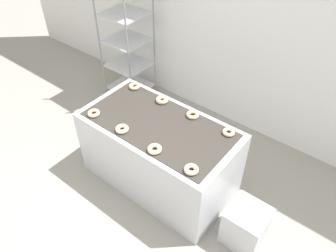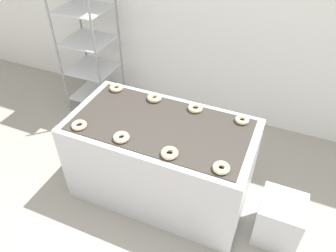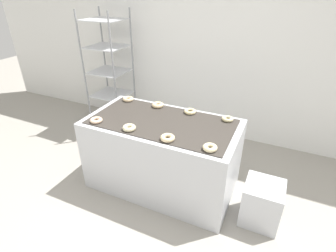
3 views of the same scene
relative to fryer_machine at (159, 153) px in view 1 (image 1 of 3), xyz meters
The scene contains 13 objects.
ground_plane 0.79m from the fryer_machine, 90.03° to the right, with size 14.00×14.00×0.00m, color #9E998E.
wall_back 1.75m from the fryer_machine, 90.01° to the left, with size 8.00×0.05×2.80m.
fryer_machine is the anchor object (origin of this frame).
baking_rack_cart 1.76m from the fryer_machine, 144.09° to the left, with size 0.55×0.53×1.78m.
glaze_bin 1.12m from the fryer_machine, ahead, with size 0.36×0.36×0.44m.
donut_near_left 0.80m from the fryer_machine, 154.02° to the right, with size 0.13×0.13×0.04m, color beige.
donut_near_midleft 0.57m from the fryer_machine, 125.74° to the right, with size 0.13×0.13×0.04m, color beige.
donut_near_midright 0.57m from the fryer_machine, 55.85° to the right, with size 0.13×0.13×0.04m, color beige.
donut_near_right 0.80m from the fryer_machine, 26.35° to the right, with size 0.13×0.13×0.04m, color beige.
donut_far_left 0.81m from the fryer_machine, 152.77° to the left, with size 0.13×0.13×0.04m, color beige.
donut_far_midleft 0.57m from the fryer_machine, 123.60° to the left, with size 0.13×0.13×0.05m, color beige.
donut_far_midright 0.57m from the fryer_machine, 57.41° to the left, with size 0.13×0.13×0.04m, color beige.
donut_far_right 0.81m from the fryer_machine, 26.31° to the left, with size 0.12×0.12×0.04m, color beige.
Camera 1 is at (1.58, -1.17, 2.93)m, focal length 35.00 mm.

